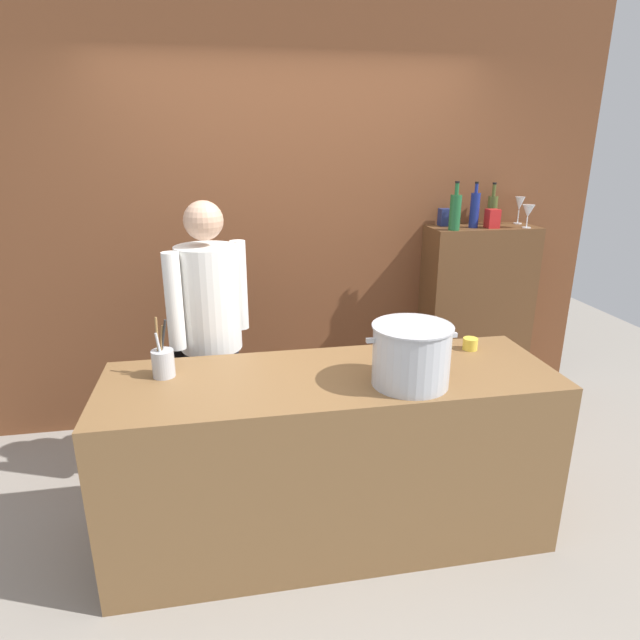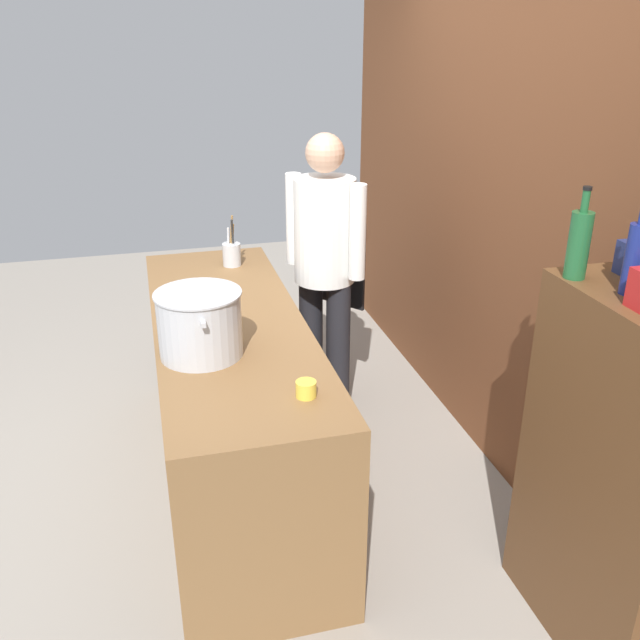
% 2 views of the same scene
% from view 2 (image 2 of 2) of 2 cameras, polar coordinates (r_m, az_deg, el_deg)
% --- Properties ---
extents(ground_plane, '(8.00, 8.00, 0.00)m').
position_cam_2_polar(ground_plane, '(3.74, -6.82, -12.73)').
color(ground_plane, gray).
extents(brick_back_panel, '(4.40, 0.10, 3.00)m').
position_cam_2_polar(brick_back_panel, '(3.54, 15.40, 11.27)').
color(brick_back_panel, brown).
rests_on(brick_back_panel, ground_plane).
extents(prep_counter, '(2.15, 0.70, 0.90)m').
position_cam_2_polar(prep_counter, '(3.49, -7.18, -6.78)').
color(prep_counter, brown).
rests_on(prep_counter, ground_plane).
extents(bar_cabinet, '(0.76, 0.32, 1.39)m').
position_cam_2_polar(bar_cabinet, '(2.73, 23.18, -12.29)').
color(bar_cabinet, brown).
rests_on(bar_cabinet, ground_plane).
extents(chef, '(0.45, 0.42, 1.66)m').
position_cam_2_polar(chef, '(3.90, 0.42, 5.06)').
color(chef, black).
rests_on(chef, ground_plane).
extents(stockpot_large, '(0.42, 0.36, 0.28)m').
position_cam_2_polar(stockpot_large, '(2.92, -9.88, -0.32)').
color(stockpot_large, '#B7BABF').
rests_on(stockpot_large, prep_counter).
extents(utensil_crock, '(0.10, 0.10, 0.29)m').
position_cam_2_polar(utensil_crock, '(4.00, -7.30, 5.47)').
color(utensil_crock, '#B7BABF').
rests_on(utensil_crock, prep_counter).
extents(butter_jar, '(0.08, 0.08, 0.06)m').
position_cam_2_polar(butter_jar, '(2.61, -1.16, -5.71)').
color(butter_jar, yellow).
rests_on(butter_jar, prep_counter).
extents(wine_bottle_green, '(0.08, 0.08, 0.32)m').
position_cam_2_polar(wine_bottle_green, '(2.51, 20.57, 5.94)').
color(wine_bottle_green, '#1E592D').
rests_on(wine_bottle_green, bar_cabinet).
extents(wine_bottle_cobalt, '(0.06, 0.06, 0.31)m').
position_cam_2_polar(wine_bottle_cobalt, '(2.42, 24.52, 4.69)').
color(wine_bottle_cobalt, navy).
rests_on(wine_bottle_cobalt, bar_cabinet).
extents(spice_tin_navy, '(0.07, 0.07, 0.12)m').
position_cam_2_polar(spice_tin_navy, '(2.63, 24.19, 4.69)').
color(spice_tin_navy, navy).
rests_on(spice_tin_navy, bar_cabinet).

